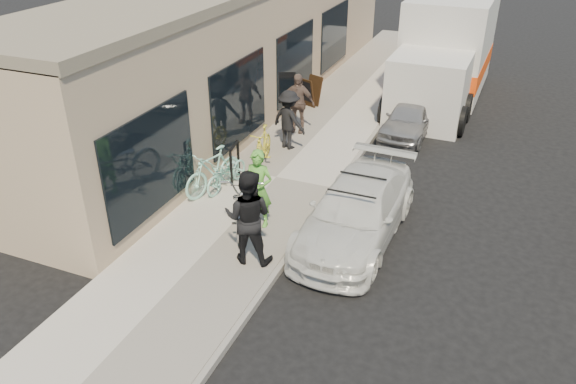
% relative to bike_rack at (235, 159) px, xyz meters
% --- Properties ---
extents(ground, '(120.00, 120.00, 0.00)m').
position_rel_bike_rack_xyz_m(ground, '(2.88, -2.47, -0.73)').
color(ground, black).
rests_on(ground, ground).
extents(sidewalk, '(3.00, 34.00, 0.15)m').
position_rel_bike_rack_xyz_m(sidewalk, '(0.88, 0.53, -0.65)').
color(sidewalk, '#AEA89D').
rests_on(sidewalk, ground).
extents(curb, '(0.12, 34.00, 0.13)m').
position_rel_bike_rack_xyz_m(curb, '(2.43, 0.53, -0.66)').
color(curb, gray).
rests_on(curb, ground).
extents(storefront, '(3.60, 20.00, 4.22)m').
position_rel_bike_rack_xyz_m(storefront, '(-2.36, 5.52, 1.40)').
color(storefront, tan).
rests_on(storefront, ground).
extents(bike_rack, '(0.18, 0.67, 0.96)m').
position_rel_bike_rack_xyz_m(bike_rack, '(0.00, 0.00, 0.00)').
color(bike_rack, black).
rests_on(bike_rack, sidewalk).
extents(sandwich_board, '(0.77, 0.77, 0.96)m').
position_rel_bike_rack_xyz_m(sandwich_board, '(-0.16, 5.74, -0.09)').
color(sandwich_board, black).
rests_on(sandwich_board, sidewalk).
extents(sedan_white, '(1.89, 4.40, 1.30)m').
position_rel_bike_rack_xyz_m(sedan_white, '(3.43, -1.12, -0.10)').
color(sedan_white, silver).
rests_on(sedan_white, ground).
extents(sedan_silver, '(1.47, 3.21, 1.07)m').
position_rel_bike_rack_xyz_m(sedan_silver, '(3.33, 4.86, -0.19)').
color(sedan_silver, gray).
rests_on(sedan_silver, ground).
extents(moving_truck, '(2.71, 6.98, 3.41)m').
position_rel_bike_rack_xyz_m(moving_truck, '(3.64, 8.75, 0.79)').
color(moving_truck, beige).
rests_on(moving_truck, ground).
extents(tandem_bike, '(1.61, 2.66, 1.32)m').
position_rel_bike_rack_xyz_m(tandem_bike, '(1.15, -1.61, 0.08)').
color(tandem_bike, '#A9A9AB').
rests_on(tandem_bike, sidewalk).
extents(woman_rider, '(0.64, 0.43, 1.74)m').
position_rel_bike_rack_xyz_m(woman_rider, '(1.43, -1.66, 0.29)').
color(woman_rider, '#53A336').
rests_on(woman_rider, sidewalk).
extents(man_standing, '(1.05, 0.88, 1.93)m').
position_rel_bike_rack_xyz_m(man_standing, '(1.80, -2.91, 0.39)').
color(man_standing, black).
rests_on(man_standing, sidewalk).
extents(cruiser_bike_a, '(0.98, 1.86, 1.08)m').
position_rel_bike_rack_xyz_m(cruiser_bike_a, '(-0.22, -0.70, -0.04)').
color(cruiser_bike_a, '#95DECA').
rests_on(cruiser_bike_a, sidewalk).
extents(cruiser_bike_b, '(0.74, 1.60, 0.81)m').
position_rel_bike_rack_xyz_m(cruiser_bike_b, '(0.00, -0.43, -0.17)').
color(cruiser_bike_b, '#95DECA').
rests_on(cruiser_bike_b, sidewalk).
extents(cruiser_bike_c, '(0.76, 1.69, 0.98)m').
position_rel_bike_rack_xyz_m(cruiser_bike_c, '(0.24, 1.11, -0.09)').
color(cruiser_bike_c, gold).
rests_on(cruiser_bike_c, sidewalk).
extents(bystander_a, '(1.21, 0.94, 1.65)m').
position_rel_bike_rack_xyz_m(bystander_a, '(0.48, 2.33, 0.25)').
color(bystander_a, black).
rests_on(bystander_a, sidewalk).
extents(bystander_b, '(1.05, 0.50, 1.75)m').
position_rel_bike_rack_xyz_m(bystander_b, '(0.26, 3.53, 0.30)').
color(bystander_b, brown).
rests_on(bystander_b, sidewalk).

